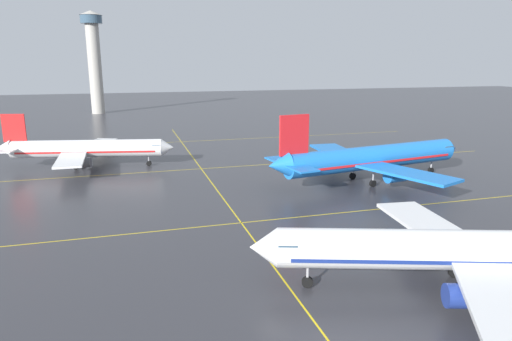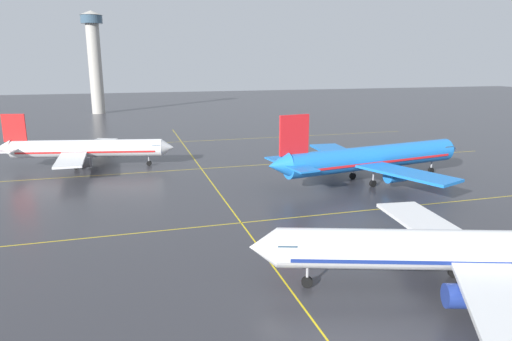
# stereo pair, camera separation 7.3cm
# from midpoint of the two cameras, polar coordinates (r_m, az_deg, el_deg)

# --- Properties ---
(airliner_front_gate) EXTENTS (36.85, 31.50, 11.73)m
(airliner_front_gate) POSITION_cam_midpoint_polar(r_m,az_deg,el_deg) (46.63, 23.51, -9.23)
(airliner_front_gate) COLOR white
(airliner_front_gate) RESTS_ON ground
(airliner_second_row) EXTENTS (41.49, 35.40, 12.92)m
(airliner_second_row) POSITION_cam_midpoint_polar(r_m,az_deg,el_deg) (83.06, 14.24, 1.53)
(airliner_second_row) COLOR blue
(airliner_second_row) RESTS_ON ground
(airliner_third_row) EXTENTS (35.28, 29.97, 11.03)m
(airliner_third_row) POSITION_cam_midpoint_polar(r_m,az_deg,el_deg) (98.74, -20.74, 2.56)
(airliner_third_row) COLOR white
(airliner_third_row) RESTS_ON ground
(taxiway_markings) EXTENTS (133.96, 144.08, 0.01)m
(taxiway_markings) POSITION_cam_midpoint_polar(r_m,az_deg,el_deg) (76.59, -4.94, -2.50)
(taxiway_markings) COLOR yellow
(taxiway_markings) RESTS_ON ground
(control_tower) EXTENTS (8.82, 8.82, 40.69)m
(control_tower) POSITION_cam_midpoint_polar(r_m,az_deg,el_deg) (199.53, -19.75, 13.50)
(control_tower) COLOR #ADA89E
(control_tower) RESTS_ON ground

